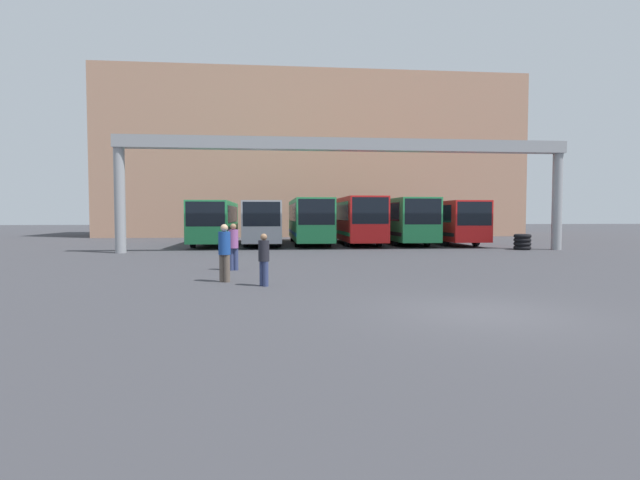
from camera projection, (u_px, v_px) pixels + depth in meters
ground_plane at (482, 313)px, 10.85m from camera, size 200.00×200.00×0.00m
building_backdrop at (312, 160)px, 53.40m from camera, size 42.00×12.00×16.09m
overhead_gantry at (348, 157)px, 28.95m from camera, size 26.37×0.80×6.56m
bus_slot_0 at (215, 220)px, 35.51m from camera, size 2.57×11.00×3.04m
bus_slot_1 at (263, 220)px, 35.79m from camera, size 2.51×10.88×3.04m
bus_slot_2 at (309, 219)px, 36.68m from camera, size 2.50×12.00×3.22m
bus_slot_3 at (355, 218)px, 36.57m from camera, size 2.55×11.09×3.34m
bus_slot_4 at (398, 218)px, 37.46m from camera, size 2.61×12.19×3.27m
bus_slot_5 at (446, 220)px, 36.95m from camera, size 2.52×10.46×3.08m
pedestrian_near_right at (233, 246)px, 19.17m from camera, size 0.37×0.37×1.80m
pedestrian_near_center at (264, 258)px, 14.91m from camera, size 0.33×0.33×1.58m
pedestrian_mid_right at (225, 251)px, 15.82m from camera, size 0.38×0.38×1.84m
tire_stack at (522, 242)px, 30.57m from camera, size 1.04×1.04×0.96m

